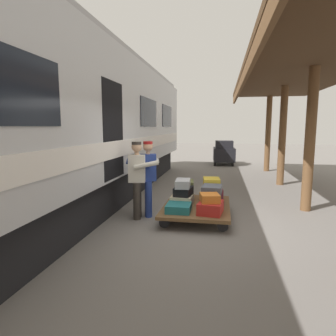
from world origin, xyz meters
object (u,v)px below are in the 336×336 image
at_px(luggage_cart, 197,207).
at_px(suitcase_burgundy_valise, 212,194).
at_px(suitcase_teal_softside, 179,208).
at_px(suitcase_yellow_case, 211,183).
at_px(suitcase_orange_carryall, 210,198).
at_px(baggage_tug, 224,153).
at_px(suitcase_maroon_trunk, 185,194).
at_px(porter_by_door, 138,177).
at_px(suitcase_red_plastic, 210,208).
at_px(suitcase_gray_aluminum, 183,183).
at_px(suitcase_black_hardshell, 183,191).
at_px(suitcase_navy_fabric, 212,200).
at_px(suitcase_slate_roller, 212,190).
at_px(suitcase_olive_duffel, 187,185).
at_px(porter_in_overalls, 147,176).
at_px(train_car, 48,125).
at_px(suitcase_cream_canvas, 182,200).

relative_size(luggage_cart, suitcase_burgundy_valise, 3.47).
height_order(suitcase_teal_softside, suitcase_yellow_case, suitcase_yellow_case).
height_order(suitcase_orange_carryall, baggage_tug, baggage_tug).
height_order(suitcase_maroon_trunk, suitcase_orange_carryall, suitcase_orange_carryall).
bearing_deg(porter_by_door, suitcase_red_plastic, 170.38).
bearing_deg(suitcase_teal_softside, suitcase_gray_aluminum, -92.11).
bearing_deg(suitcase_burgundy_valise, suitcase_black_hardshell, 42.86).
distance_m(suitcase_navy_fabric, suitcase_gray_aluminum, 0.73).
xyz_separation_m(suitcase_orange_carryall, suitcase_black_hardshell, (0.61, -0.53, -0.00)).
distance_m(luggage_cart, porter_by_door, 1.48).
bearing_deg(suitcase_slate_roller, suitcase_teal_softside, 39.49).
bearing_deg(suitcase_olive_duffel, suitcase_yellow_case, 175.43).
distance_m(suitcase_burgundy_valise, suitcase_yellow_case, 0.27).
bearing_deg(suitcase_olive_duffel, porter_in_overalls, 38.71).
bearing_deg(suitcase_teal_softside, luggage_cart, -120.32).
height_order(suitcase_red_plastic, suitcase_slate_roller, suitcase_slate_roller).
relative_size(suitcase_orange_carryall, porter_in_overalls, 0.24).
xyz_separation_m(luggage_cart, suitcase_orange_carryall, (-0.31, 0.55, 0.36)).
bearing_deg(suitcase_burgundy_valise, suitcase_navy_fabric, 90.00).
bearing_deg(suitcase_gray_aluminum, suitcase_olive_duffel, -91.48).
height_order(suitcase_yellow_case, suitcase_gray_aluminum, suitcase_gray_aluminum).
distance_m(suitcase_red_plastic, suitcase_burgundy_valise, 1.12).
bearing_deg(porter_by_door, suitcase_maroon_trunk, -138.27).
distance_m(train_car, suitcase_olive_duffel, 3.44).
xyz_separation_m(luggage_cart, suitcase_black_hardshell, (0.30, 0.02, 0.36)).
bearing_deg(suitcase_maroon_trunk, suitcase_olive_duffel, -148.20).
xyz_separation_m(suitcase_teal_softside, porter_in_overalls, (0.79, -0.48, 0.56)).
bearing_deg(suitcase_red_plastic, suitcase_navy_fabric, -90.00).
height_order(suitcase_teal_softside, suitcase_burgundy_valise, suitcase_burgundy_valise).
relative_size(train_car, suitcase_orange_carryall, 42.44).
relative_size(suitcase_maroon_trunk, suitcase_navy_fabric, 0.93).
xyz_separation_m(suitcase_cream_canvas, suitcase_slate_roller, (-0.66, 0.02, 0.27)).
xyz_separation_m(suitcase_burgundy_valise, suitcase_gray_aluminum, (0.63, 0.61, 0.35)).
xyz_separation_m(train_car, porter_in_overalls, (-2.08, -0.50, -1.14)).
relative_size(suitcase_yellow_case, suitcase_olive_duffel, 0.88).
bearing_deg(suitcase_yellow_case, baggage_tug, -92.09).
distance_m(suitcase_teal_softside, suitcase_navy_fabric, 0.86).
relative_size(train_car, suitcase_cream_canvas, 27.58).
xyz_separation_m(train_car, suitcase_maroon_trunk, (-2.87, -1.14, -1.66)).
height_order(suitcase_teal_softside, porter_by_door, porter_by_door).
distance_m(suitcase_black_hardshell, porter_in_overalls, 0.88).
relative_size(suitcase_burgundy_valise, suitcase_gray_aluminum, 1.10).
height_order(suitcase_maroon_trunk, suitcase_yellow_case, suitcase_yellow_case).
bearing_deg(suitcase_orange_carryall, suitcase_black_hardshell, -41.16).
relative_size(suitcase_navy_fabric, suitcase_gray_aluminum, 1.06).
distance_m(train_car, suitcase_navy_fabric, 3.93).
relative_size(suitcase_burgundy_valise, baggage_tug, 0.33).
xyz_separation_m(suitcase_red_plastic, suitcase_olive_duffel, (0.62, -1.14, 0.22)).
bearing_deg(baggage_tug, suitcase_gray_aluminum, 84.42).
xyz_separation_m(luggage_cart, suitcase_red_plastic, (-0.33, 0.56, 0.16)).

